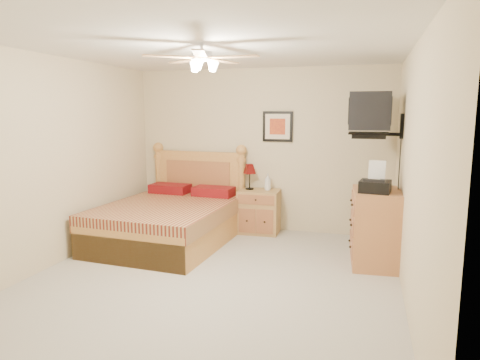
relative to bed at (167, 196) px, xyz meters
name	(u,v)px	position (x,y,z in m)	size (l,w,h in m)	color
floor	(211,280)	(1.06, -1.12, -0.67)	(4.50, 4.50, 0.00)	#A8A498
ceiling	(209,46)	(1.06, -1.12, 1.83)	(4.00, 4.50, 0.04)	white
wall_back	(261,150)	(1.06, 1.13, 0.58)	(4.00, 0.04, 2.50)	beige
wall_front	(70,218)	(1.06, -3.37, 0.58)	(4.00, 0.04, 2.50)	beige
wall_left	(53,162)	(-0.94, -1.12, 0.58)	(0.04, 4.50, 2.50)	beige
wall_right	(412,176)	(3.06, -1.12, 0.58)	(0.04, 4.50, 2.50)	beige
bed	(167,196)	(0.00, 0.00, 0.00)	(1.58, 2.08, 1.34)	#C2803B
nightstand	(259,211)	(1.10, 0.88, -0.34)	(0.61, 0.46, 0.66)	#A17447
table_lamp	(250,177)	(0.94, 0.93, 0.18)	(0.21, 0.21, 0.39)	#540908
lotion_bottle	(268,182)	(1.23, 0.93, 0.11)	(0.10, 0.10, 0.25)	silver
framed_picture	(278,127)	(1.33, 1.11, 0.95)	(0.46, 0.04, 0.46)	black
dresser	(376,228)	(2.79, -0.07, -0.21)	(0.54, 0.78, 0.92)	#AF6D43
fax_machine	(376,177)	(2.76, -0.22, 0.43)	(0.34, 0.36, 0.36)	black
magazine_lower	(370,185)	(2.71, 0.22, 0.26)	(0.20, 0.27, 0.03)	beige
magazine_upper	(371,183)	(2.71, 0.24, 0.28)	(0.22, 0.30, 0.02)	gray
wall_tv	(382,114)	(2.81, 0.22, 1.14)	(0.56, 0.46, 0.58)	black
ceiling_fan	(202,58)	(1.06, -1.32, 1.69)	(1.14, 1.14, 0.28)	silver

